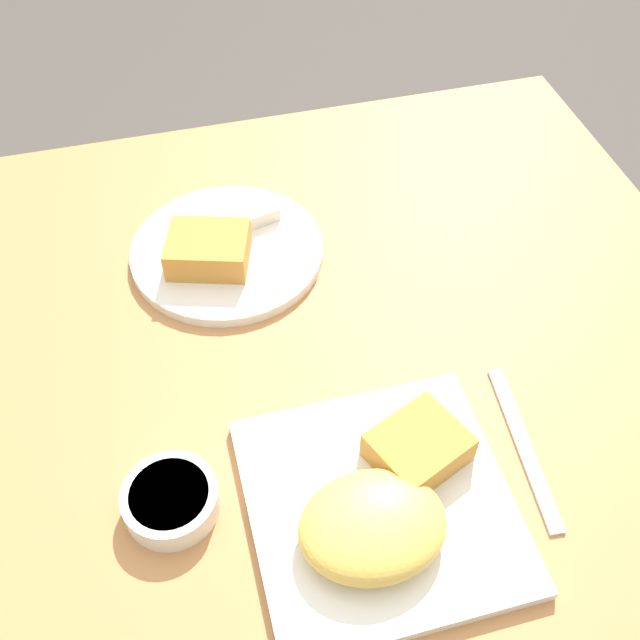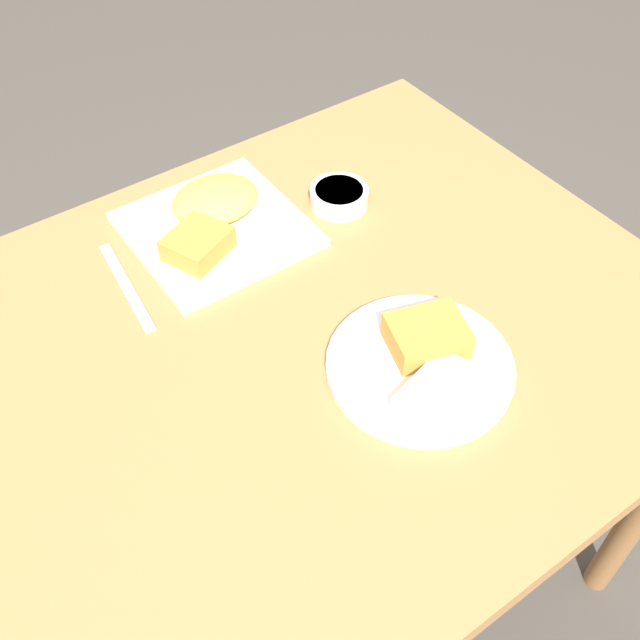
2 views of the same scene
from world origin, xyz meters
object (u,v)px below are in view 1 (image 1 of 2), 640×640
at_px(plate_square_near, 383,504).
at_px(plate_oval_far, 223,248).
at_px(sauce_ramekin, 171,500).
at_px(butter_knife, 524,446).

distance_m(plate_square_near, plate_oval_far, 0.41).
bearing_deg(plate_square_near, plate_oval_far, 102.31).
height_order(plate_oval_far, sauce_ramekin, plate_oval_far).
xyz_separation_m(plate_square_near, sauce_ramekin, (-0.20, 0.06, -0.01)).
xyz_separation_m(sauce_ramekin, butter_knife, (0.37, -0.02, -0.01)).
distance_m(plate_oval_far, butter_knife, 0.45).
bearing_deg(butter_knife, sauce_ramekin, 91.81).
bearing_deg(sauce_ramekin, butter_knife, -3.85).
height_order(sauce_ramekin, butter_knife, sauce_ramekin).
relative_size(plate_square_near, sauce_ramekin, 2.69).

